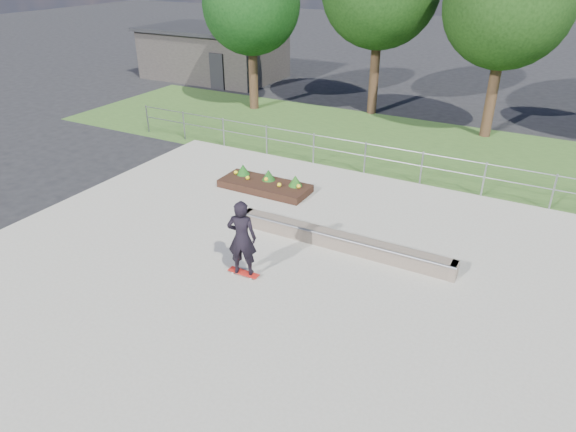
# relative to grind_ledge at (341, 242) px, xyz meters

# --- Properties ---
(ground) EXTENTS (120.00, 120.00, 0.00)m
(ground) POSITION_rel_grind_ledge_xyz_m (-1.35, -2.31, -0.26)
(ground) COLOR black
(ground) RESTS_ON ground
(grass_verge) EXTENTS (30.00, 8.00, 0.02)m
(grass_verge) POSITION_rel_grind_ledge_xyz_m (-1.35, 8.69, -0.25)
(grass_verge) COLOR #325421
(grass_verge) RESTS_ON ground
(concrete_slab) EXTENTS (15.00, 15.00, 0.06)m
(concrete_slab) POSITION_rel_grind_ledge_xyz_m (-1.35, -2.31, -0.23)
(concrete_slab) COLOR #9A9689
(concrete_slab) RESTS_ON ground
(fence) EXTENTS (20.06, 0.06, 1.20)m
(fence) POSITION_rel_grind_ledge_xyz_m (-1.35, 5.19, 0.51)
(fence) COLOR gray
(fence) RESTS_ON ground
(building) EXTENTS (8.40, 5.40, 3.00)m
(building) POSITION_rel_grind_ledge_xyz_m (-15.35, 15.69, 1.25)
(building) COLOR #292625
(building) RESTS_ON ground
(tree_far_left) EXTENTS (4.55, 4.55, 7.15)m
(tree_far_left) POSITION_rel_grind_ledge_xyz_m (-9.35, 10.69, 4.59)
(tree_far_left) COLOR #342115
(tree_far_left) RESTS_ON ground
(tree_mid_right) EXTENTS (4.90, 4.90, 7.70)m
(tree_mid_right) POSITION_rel_grind_ledge_xyz_m (1.65, 11.69, 4.97)
(tree_mid_right) COLOR #362115
(tree_mid_right) RESTS_ON ground
(grind_ledge) EXTENTS (6.00, 0.44, 0.43)m
(grind_ledge) POSITION_rel_grind_ledge_xyz_m (0.00, 0.00, 0.00)
(grind_ledge) COLOR brown
(grind_ledge) RESTS_ON concrete_slab
(planter_bed) EXTENTS (3.00, 1.20, 0.61)m
(planter_bed) POSITION_rel_grind_ledge_xyz_m (-3.70, 2.33, -0.02)
(planter_bed) COLOR black
(planter_bed) RESTS_ON concrete_slab
(skateboarder) EXTENTS (0.80, 0.65, 1.99)m
(skateboarder) POSITION_rel_grind_ledge_xyz_m (-1.57, -2.29, 0.82)
(skateboarder) COLOR silver
(skateboarder) RESTS_ON concrete_slab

